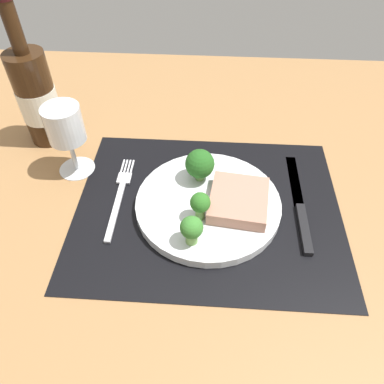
{
  "coord_description": "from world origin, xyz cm",
  "views": [
    {
      "loc": [
        -0.21,
        -42.18,
        48.07
      ],
      "look_at": [
        -3.04,
        1.85,
        1.9
      ],
      "focal_mm": 35.17,
      "sensor_mm": 36.0,
      "label": 1
    }
  ],
  "objects_px": {
    "fork": "(121,196)",
    "wine_bottle": "(38,97)",
    "plate": "(209,204)",
    "steak": "(240,200)",
    "knife": "(302,208)",
    "wine_glass": "(67,128)"
  },
  "relations": [
    {
      "from": "steak",
      "to": "knife",
      "type": "distance_m",
      "value": 0.11
    },
    {
      "from": "plate",
      "to": "wine_glass",
      "type": "height_order",
      "value": "wine_glass"
    },
    {
      "from": "steak",
      "to": "wine_glass",
      "type": "bearing_deg",
      "value": 163.36
    },
    {
      "from": "plate",
      "to": "wine_glass",
      "type": "xyz_separation_m",
      "value": [
        -0.25,
        0.08,
        0.08
      ]
    },
    {
      "from": "fork",
      "to": "wine_glass",
      "type": "distance_m",
      "value": 0.15
    },
    {
      "from": "knife",
      "to": "wine_glass",
      "type": "relative_size",
      "value": 1.7
    },
    {
      "from": "fork",
      "to": "wine_glass",
      "type": "relative_size",
      "value": 1.42
    },
    {
      "from": "steak",
      "to": "wine_glass",
      "type": "distance_m",
      "value": 0.32
    },
    {
      "from": "fork",
      "to": "wine_glass",
      "type": "height_order",
      "value": "wine_glass"
    },
    {
      "from": "fork",
      "to": "wine_bottle",
      "type": "height_order",
      "value": "wine_bottle"
    },
    {
      "from": "fork",
      "to": "wine_bottle",
      "type": "bearing_deg",
      "value": 138.27
    },
    {
      "from": "fork",
      "to": "plate",
      "type": "bearing_deg",
      "value": -4.72
    },
    {
      "from": "wine_bottle",
      "to": "wine_glass",
      "type": "relative_size",
      "value": 2.09
    },
    {
      "from": "steak",
      "to": "wine_glass",
      "type": "xyz_separation_m",
      "value": [
        -0.3,
        0.09,
        0.06
      ]
    },
    {
      "from": "steak",
      "to": "fork",
      "type": "relative_size",
      "value": 0.53
    },
    {
      "from": "plate",
      "to": "steak",
      "type": "relative_size",
      "value": 2.39
    },
    {
      "from": "fork",
      "to": "wine_bottle",
      "type": "distance_m",
      "value": 0.25
    },
    {
      "from": "plate",
      "to": "wine_glass",
      "type": "bearing_deg",
      "value": 161.58
    },
    {
      "from": "knife",
      "to": "steak",
      "type": "bearing_deg",
      "value": -174.14
    },
    {
      "from": "plate",
      "to": "wine_bottle",
      "type": "xyz_separation_m",
      "value": [
        -0.33,
        0.17,
        0.08
      ]
    },
    {
      "from": "plate",
      "to": "wine_bottle",
      "type": "height_order",
      "value": "wine_bottle"
    },
    {
      "from": "plate",
      "to": "steak",
      "type": "distance_m",
      "value": 0.05
    }
  ]
}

